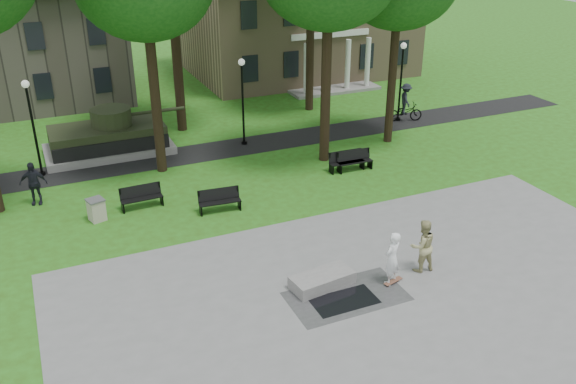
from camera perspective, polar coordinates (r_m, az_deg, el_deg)
name	(u,v)px	position (r m, az deg, el deg)	size (l,w,h in m)	color
ground	(343,251)	(23.48, 5.17, -5.51)	(120.00, 120.00, 0.00)	#2D5413
plaza	(419,326)	(20.03, 12.18, -12.12)	(22.00, 16.00, 0.02)	gray
footpath	(237,147)	(33.39, -4.75, 4.22)	(44.00, 2.60, 0.01)	black
building_right	(297,14)	(48.50, 0.88, 16.29)	(17.00, 12.00, 8.60)	#9E8460
building_left	(1,46)	(44.79, -25.27, 12.21)	(15.00, 10.00, 7.20)	#4C443D
lamp_left	(32,121)	(31.18, -22.81, 6.17)	(0.36, 0.36, 4.73)	black
lamp_mid	(243,95)	(32.92, -4.27, 9.05)	(0.36, 0.36, 4.73)	black
lamp_right	(401,75)	(37.35, 10.55, 10.67)	(0.36, 0.36, 4.73)	black
tank_monument	(109,137)	(33.60, -16.43, 4.93)	(7.45, 3.40, 2.40)	gray
puddle	(344,301)	(20.73, 5.29, -10.10)	(2.20, 1.20, 0.00)	black
concrete_block	(322,280)	(21.29, 3.21, -8.23)	(2.20, 1.00, 0.45)	gray
skateboard	(393,282)	(21.83, 9.81, -8.27)	(0.78, 0.20, 0.07)	brown
skateboarder	(392,258)	(21.35, 9.72, -6.10)	(0.71, 0.47, 1.96)	white
friend_watching	(422,246)	(22.23, 12.46, -4.93)	(0.97, 0.76, 2.00)	tan
pedestrian_walker	(33,183)	(28.75, -22.72, 0.75)	(1.16, 0.48, 1.97)	black
cyclist	(405,106)	(37.81, 10.91, 7.91)	(2.26, 1.36, 2.32)	black
park_bench_0	(141,196)	(27.17, -13.56, -0.39)	(1.82, 0.59, 1.00)	black
park_bench_1	(219,200)	(26.27, -6.46, -0.72)	(1.83, 0.68, 1.00)	black
park_bench_2	(346,160)	(30.28, 5.47, 2.96)	(1.81, 0.58, 1.00)	black
park_bench_3	(354,160)	(30.37, 6.22, 3.00)	(1.81, 0.58, 1.00)	black
trash_bin	(96,210)	(26.59, -17.49, -1.58)	(0.82, 0.82, 0.96)	beige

